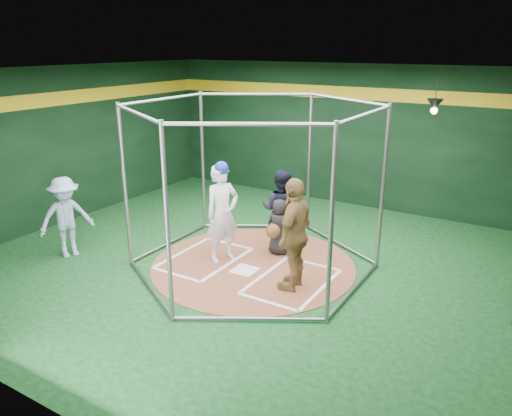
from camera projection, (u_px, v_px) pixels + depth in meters
The scene contains 12 objects.
room_shell at pixel (253, 174), 8.80m from camera, with size 10.10×9.10×3.53m.
clay_disc at pixel (253, 265), 9.34m from camera, with size 3.80×3.80×0.01m, color brown.
home_plate at pixel (245, 270), 9.10m from camera, with size 0.43×0.43×0.01m, color white.
batter_box_left at pixel (205, 258), 9.61m from camera, with size 1.17×1.77×0.01m.
batter_box_right at pixel (292, 281), 8.67m from camera, with size 1.17×1.77×0.01m.
batting_cage at pixel (253, 188), 8.87m from camera, with size 4.05×4.67×3.00m.
pendant_lamp_near at pixel (435, 105), 10.31m from camera, with size 0.34×0.34×0.90m.
batter_figure at pixel (222, 212), 9.26m from camera, with size 0.68×0.80×1.93m.
visitor_leopard at pixel (295, 234), 8.20m from camera, with size 1.12×0.47×1.92m, color tan.
catcher_figure at pixel (279, 227), 9.67m from camera, with size 0.59×0.61×1.11m.
umpire at pixel (281, 210), 9.86m from camera, with size 0.79×0.61×1.62m, color black.
bystander_blue at pixel (66, 217), 9.52m from camera, with size 1.02×0.59×1.58m, color #9AA9CC.
Camera 1 is at (4.49, -7.25, 3.96)m, focal length 35.00 mm.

